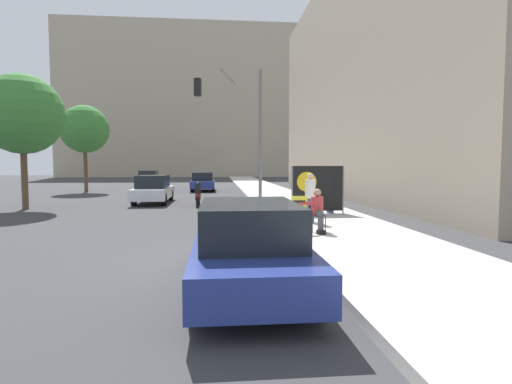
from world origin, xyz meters
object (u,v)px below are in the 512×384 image
parked_car_curbside (248,245)px  car_on_road_nearest (153,189)px  car_on_road_distant (149,179)px  protest_banner (317,188)px  street_tree_near_curb (22,114)px  pedestrian_behind (330,191)px  car_on_road_midblock (203,182)px  seated_protester (317,209)px  street_tree_midblock (85,129)px  traffic_light_pole (238,115)px  jogger_on_sidewalk (310,197)px  motorcycle_on_road (198,196)px

parked_car_curbside → car_on_road_nearest: bearing=104.6°
car_on_road_distant → protest_banner: bearing=-66.9°
car_on_road_nearest → street_tree_near_curb: size_ratio=0.75×
pedestrian_behind → car_on_road_nearest: 10.32m
car_on_road_midblock → parked_car_curbside: bearing=-86.1°
seated_protester → street_tree_near_curb: size_ratio=0.19×
street_tree_midblock → street_tree_near_curb: bearing=-84.6°
car_on_road_midblock → car_on_road_distant: size_ratio=1.06×
seated_protester → car_on_road_nearest: car_on_road_nearest is taller
pedestrian_behind → car_on_road_midblock: bearing=-49.0°
pedestrian_behind → protest_banner: (-0.55, -0.13, 0.13)m
protest_banner → car_on_road_nearest: bearing=136.9°
traffic_light_pole → street_tree_midblock: (-11.05, 12.45, 0.34)m
seated_protester → parked_car_curbside: (-2.24, -4.32, -0.10)m
car_on_road_midblock → car_on_road_distant: (-5.60, 8.00, 0.02)m
jogger_on_sidewalk → protest_banner: bearing=-134.6°
protest_banner → motorcycle_on_road: 6.96m
pedestrian_behind → protest_banner: bearing=36.4°
pedestrian_behind → jogger_on_sidewalk: bearing=82.8°
car_on_road_nearest → car_on_road_midblock: (2.27, 10.11, -0.00)m
jogger_on_sidewalk → pedestrian_behind: bearing=-144.7°
traffic_light_pole → car_on_road_midblock: (-2.17, 12.81, -3.69)m
pedestrian_behind → street_tree_midblock: (-14.46, 16.46, 3.76)m
jogger_on_sidewalk → parked_car_curbside: (-2.51, -6.31, -0.27)m
traffic_light_pole → protest_banner: bearing=-55.4°
pedestrian_behind → traffic_light_pole: traffic_light_pole is taller
pedestrian_behind → street_tree_near_curb: (-13.31, 4.23, 3.35)m
protest_banner → traffic_light_pole: (-2.86, 4.14, 3.29)m
traffic_light_pole → car_on_road_nearest: bearing=148.7°
car_on_road_midblock → motorcycle_on_road: bearing=-89.0°
car_on_road_nearest → car_on_road_distant: car_on_road_distant is taller
seated_protester → car_on_road_midblock: (-3.96, 21.16, -0.08)m
car_on_road_midblock → seated_protester: bearing=-79.4°
traffic_light_pole → parked_car_curbside: size_ratio=1.37×
jogger_on_sidewalk → street_tree_midblock: (-13.11, 18.81, 3.79)m
traffic_light_pole → seated_protester: bearing=-77.9°
parked_car_curbside → seated_protester: bearing=62.5°
seated_protester → car_on_road_nearest: (-6.23, 11.05, -0.08)m
car_on_road_midblock → street_tree_midblock: bearing=-177.7°
street_tree_midblock → seated_protester: bearing=-58.3°
car_on_road_nearest → car_on_road_distant: bearing=100.4°
traffic_light_pole → car_on_road_midblock: size_ratio=1.43×
parked_car_curbside → motorcycle_on_road: (-1.51, 13.51, -0.19)m
car_on_road_midblock → traffic_light_pole: bearing=-80.4°
jogger_on_sidewalk → street_tree_near_curb: 14.06m
jogger_on_sidewalk → parked_car_curbside: size_ratio=0.35×
jogger_on_sidewalk → car_on_road_distant: 28.89m
jogger_on_sidewalk → traffic_light_pole: bearing=-96.8°
jogger_on_sidewalk → street_tree_near_curb: size_ratio=0.26×
pedestrian_behind → car_on_road_midblock: pedestrian_behind is taller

